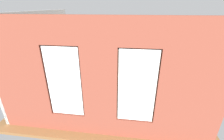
{
  "coord_description": "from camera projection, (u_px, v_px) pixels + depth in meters",
  "views": [
    {
      "loc": [
        -0.76,
        5.98,
        3.46
      ],
      "look_at": [
        -0.0,
        0.4,
        1.04
      ],
      "focal_mm": 24.0,
      "sensor_mm": 36.0,
      "label": 1
    }
  ],
  "objects": [
    {
      "name": "ground_plane",
      "position": [
        113.0,
        88.0,
        6.93
      ],
      "size": [
        6.71,
        6.16,
        0.1
      ],
      "primitive_type": "cube",
      "color": "brown"
    },
    {
      "name": "white_wall_right",
      "position": [
        44.0,
        52.0,
        6.44
      ],
      "size": [
        0.1,
        5.16,
        3.29
      ],
      "primitive_type": "cube",
      "color": "silver",
      "rests_on": "ground_plane"
    },
    {
      "name": "table_plant_small",
      "position": [
        117.0,
        74.0,
        7.0
      ],
      "size": [
        0.15,
        0.15,
        0.24
      ],
      "color": "beige",
      "rests_on": "coffee_table"
    },
    {
      "name": "candle_jar",
      "position": [
        123.0,
        73.0,
        7.2
      ],
      "size": [
        0.08,
        0.08,
        0.12
      ],
      "primitive_type": "cylinder",
      "color": "#B7333D",
      "rests_on": "coffee_table"
    },
    {
      "name": "potted_plant_by_left_couch",
      "position": [
        156.0,
        75.0,
        7.14
      ],
      "size": [
        0.33,
        0.33,
        0.62
      ],
      "color": "#47423D",
      "rests_on": "ground_plane"
    },
    {
      "name": "couch_left",
      "position": [
        170.0,
        92.0,
        5.89
      ],
      "size": [
        0.9,
        1.83,
        0.8
      ],
      "rotation": [
        0.0,
        0.0,
        1.55
      ],
      "color": "black",
      "rests_on": "ground_plane"
    },
    {
      "name": "couch_by_window",
      "position": [
        111.0,
        110.0,
        4.89
      ],
      "size": [
        1.75,
        0.87,
        0.8
      ],
      "color": "black",
      "rests_on": "ground_plane"
    },
    {
      "name": "coffee_table",
      "position": [
        115.0,
        76.0,
        7.18
      ],
      "size": [
        1.44,
        0.72,
        0.41
      ],
      "color": "olive",
      "rests_on": "ground_plane"
    },
    {
      "name": "remote_silver",
      "position": [
        105.0,
        75.0,
        7.11
      ],
      "size": [
        0.17,
        0.13,
        0.02
      ],
      "primitive_type": "cube",
      "rotation": [
        0.0,
        0.0,
        5.24
      ],
      "color": "#B2B2B7",
      "rests_on": "coffee_table"
    },
    {
      "name": "media_console",
      "position": [
        51.0,
        85.0,
        6.63
      ],
      "size": [
        1.07,
        0.42,
        0.48
      ],
      "primitive_type": "cube",
      "color": "black",
      "rests_on": "ground_plane"
    },
    {
      "name": "cup_ceramic",
      "position": [
        111.0,
        73.0,
        7.25
      ],
      "size": [
        0.08,
        0.08,
        0.1
      ],
      "primitive_type": "cylinder",
      "color": "#B23D38",
      "rests_on": "coffee_table"
    },
    {
      "name": "brick_wall_with_windows",
      "position": [
        100.0,
        84.0,
        3.8
      ],
      "size": [
        6.11,
        0.3,
        3.29
      ],
      "color": "brown",
      "rests_on": "ground_plane"
    },
    {
      "name": "remote_gray",
      "position": [
        115.0,
        75.0,
        7.16
      ],
      "size": [
        0.07,
        0.18,
        0.02
      ],
      "primitive_type": "cube",
      "rotation": [
        0.0,
        0.0,
        0.13
      ],
      "color": "#59595B",
      "rests_on": "coffee_table"
    },
    {
      "name": "tv_flatscreen",
      "position": [
        49.0,
        73.0,
        6.4
      ],
      "size": [
        1.0,
        0.2,
        0.68
      ],
      "color": "black",
      "rests_on": "media_console"
    },
    {
      "name": "potted_plant_mid_room_small",
      "position": [
        139.0,
        79.0,
        7.06
      ],
      "size": [
        0.25,
        0.25,
        0.43
      ],
      "color": "brown",
      "rests_on": "ground_plane"
    },
    {
      "name": "potted_plant_beside_window_right",
      "position": [
        67.0,
        99.0,
        4.83
      ],
      "size": [
        0.71,
        0.82,
        1.17
      ],
      "color": "brown",
      "rests_on": "ground_plane"
    },
    {
      "name": "potted_plant_near_tv",
      "position": [
        50.0,
        92.0,
        5.56
      ],
      "size": [
        0.57,
        0.57,
        0.78
      ],
      "color": "gray",
      "rests_on": "ground_plane"
    }
  ]
}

